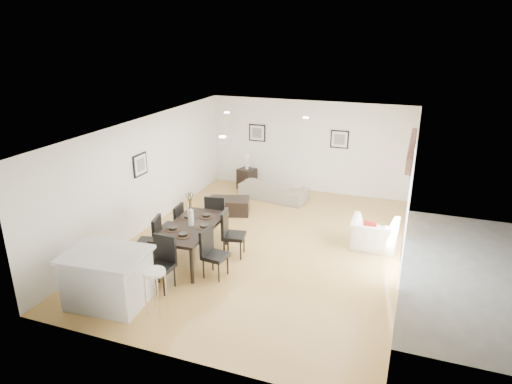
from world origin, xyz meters
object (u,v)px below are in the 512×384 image
(armchair, at_px, (374,234))
(dining_table, at_px, (191,229))
(coffee_table, at_px, (229,206))
(dining_chair_wfar, at_px, (175,223))
(dining_chair_efar, at_px, (230,231))
(dining_chair_wnear, at_px, (152,238))
(sofa, at_px, (273,189))
(dining_chair_foot, at_px, (216,214))
(dining_chair_enear, at_px, (211,250))
(side_table, at_px, (247,178))
(dining_chair_head, at_px, (162,260))
(kitchen_island, at_px, (108,278))
(bar_stool, at_px, (155,277))

(armchair, bearing_deg, dining_table, 27.94)
(dining_table, height_order, coffee_table, dining_table)
(dining_chair_wfar, relative_size, dining_chair_efar, 0.96)
(dining_chair_wnear, xyz_separation_m, dining_chair_efar, (1.34, 0.91, -0.02))
(sofa, relative_size, dining_chair_foot, 1.85)
(dining_chair_enear, bearing_deg, sofa, 8.95)
(coffee_table, bearing_deg, dining_chair_wnear, -114.57)
(sofa, bearing_deg, side_table, -20.48)
(dining_chair_head, relative_size, side_table, 1.67)
(armchair, height_order, dining_chair_enear, dining_chair_enear)
(armchair, relative_size, dining_table, 0.53)
(dining_chair_wnear, xyz_separation_m, kitchen_island, (0.04, -1.51, -0.09))
(kitchen_island, bearing_deg, bar_stool, -4.44)
(dining_chair_head, xyz_separation_m, bar_stool, (0.33, -0.79, 0.14))
(armchair, relative_size, dining_chair_efar, 1.00)
(dining_chair_efar, bearing_deg, coffee_table, 13.71)
(sofa, relative_size, kitchen_island, 1.31)
(dining_chair_enear, bearing_deg, dining_chair_wnear, 95.77)
(dining_chair_enear, bearing_deg, kitchen_island, 145.27)
(dining_chair_wnear, bearing_deg, dining_chair_wfar, 166.37)
(armchair, height_order, kitchen_island, kitchen_island)
(dining_chair_wfar, bearing_deg, dining_chair_head, 17.78)
(dining_chair_foot, bearing_deg, armchair, -179.57)
(dining_chair_wfar, distance_m, dining_chair_enear, 1.64)
(sofa, distance_m, coffee_table, 1.64)
(dining_chair_foot, relative_size, side_table, 1.69)
(kitchen_island, bearing_deg, dining_chair_wfar, 86.53)
(dining_chair_foot, height_order, coffee_table, dining_chair_foot)
(dining_chair_enear, distance_m, coffee_table, 3.25)
(dining_chair_enear, height_order, side_table, dining_chair_enear)
(dining_chair_head, bearing_deg, dining_chair_foot, 92.03)
(armchair, bearing_deg, dining_chair_foot, 11.28)
(dining_chair_foot, distance_m, coffee_table, 1.53)
(dining_chair_head, bearing_deg, coffee_table, 96.70)
(dining_chair_wfar, relative_size, dining_chair_foot, 0.93)
(kitchen_island, relative_size, bar_stool, 1.78)
(dining_chair_enear, relative_size, dining_chair_head, 0.95)
(dining_chair_enear, xyz_separation_m, coffee_table, (-0.96, 3.09, -0.34))
(dining_chair_efar, bearing_deg, dining_chair_head, 147.71)
(dining_chair_wfar, height_order, coffee_table, dining_chair_wfar)
(sofa, relative_size, dining_chair_enear, 1.97)
(dining_chair_enear, xyz_separation_m, bar_stool, (-0.33, -1.50, 0.16))
(dining_chair_head, bearing_deg, side_table, 98.08)
(kitchen_island, bearing_deg, dining_chair_efar, 57.28)
(side_table, bearing_deg, dining_chair_wnear, -90.93)
(dining_chair_head, relative_size, coffee_table, 1.00)
(dining_chair_efar, bearing_deg, dining_chair_wnear, 114.12)
(dining_chair_wnear, xyz_separation_m, dining_chair_head, (0.67, -0.72, -0.01))
(sofa, xyz_separation_m, bar_stool, (-0.12, -6.04, 0.43))
(dining_chair_efar, bearing_deg, bar_stool, 162.16)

